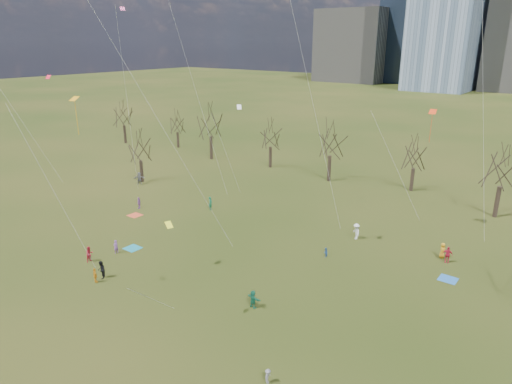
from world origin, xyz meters
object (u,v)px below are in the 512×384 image
Objects in this scene: blanket_crimson at (135,215)px; person_4 at (95,275)px; blanket_teal at (133,248)px; blanket_navy at (448,279)px; person_2 at (90,254)px.

blanket_crimson is 16.77m from person_4.
blanket_teal and blanket_crimson have the same top height.
person_2 is (-29.50, -17.96, 0.79)m from blanket_navy.
person_2 is 4.58m from person_4.
person_2 is 1.15× the size of person_4.
blanket_navy is at bearing -124.46° from person_4.
blanket_navy is (28.59, 13.48, 0.00)m from blanket_teal.
blanket_crimson is at bearing -168.76° from blanket_navy.
person_2 is at bearing -148.67° from blanket_navy.
blanket_crimson is 0.99× the size of person_2.
person_2 reaches higher than blanket_crimson.
person_2 is at bearing -58.47° from blanket_crimson.
person_2 is (-0.91, -4.48, 0.79)m from blanket_teal.
person_4 reaches higher than blanket_crimson.
blanket_teal is at bearing -39.96° from blanket_crimson.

